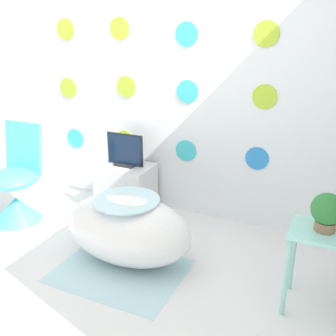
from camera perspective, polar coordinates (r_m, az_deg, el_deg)
The scene contains 10 objects.
ground_plane at distance 2.80m, azimuth -18.36°, elevation -18.81°, with size 12.00×12.00×0.00m, color white.
wall_back_dotted at distance 3.64m, azimuth -1.66°, elevation 13.59°, with size 4.75×0.05×2.60m.
rug at distance 3.02m, azimuth -6.93°, elevation -14.54°, with size 0.92×0.73×0.01m.
bathtub at distance 3.01m, azimuth -5.85°, elevation -8.78°, with size 1.01×0.60×0.52m.
chair at distance 3.84m, azimuth -21.24°, elevation -3.25°, with size 0.46×0.46×0.89m.
tv_cabinet at distance 3.81m, azimuth -6.08°, elevation -2.88°, with size 0.50×0.38×0.46m.
tv at distance 3.69m, azimuth -6.27°, elevation 2.38°, with size 0.37×0.12×0.31m.
vase at distance 3.70m, azimuth -9.91°, elevation 1.46°, with size 0.08×0.08×0.20m.
side_table at distance 2.60m, azimuth 21.34°, elevation -10.91°, with size 0.39×0.33×0.56m.
potted_plant_left at distance 2.48m, azimuth 22.10°, elevation -5.78°, with size 0.19×0.19×0.24m.
Camera 1 is at (1.63, -1.50, 1.72)m, focal length 42.00 mm.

